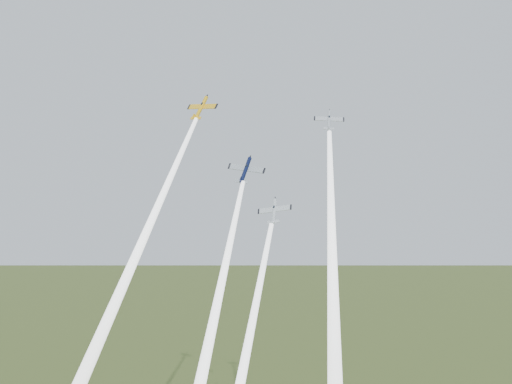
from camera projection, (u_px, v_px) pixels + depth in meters
name	position (u px, v px, depth m)	size (l,w,h in m)	color
plane_yellow	(201.00, 108.00, 148.69)	(8.52, 8.46, 1.34)	#F0B114
smoke_trail_yellow	(143.00, 240.00, 132.15)	(2.67, 2.67, 64.39)	white
plane_navy	(246.00, 170.00, 143.77)	(8.73, 8.66, 1.37)	#0B1233
smoke_trail_navy	(216.00, 308.00, 125.99)	(2.67, 2.67, 60.35)	white
plane_silver_right	(329.00, 120.00, 137.50)	(6.54, 6.49, 1.02)	silver
smoke_trail_silver_right	(332.00, 255.00, 119.31)	(2.67, 2.67, 58.95)	white
plane_silver_low	(274.00, 211.00, 131.56)	(7.37, 7.32, 1.16)	silver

